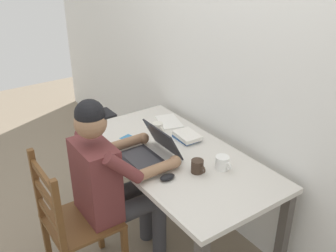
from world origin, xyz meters
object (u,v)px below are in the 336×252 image
(computer_mouse, at_px, (167,177))
(coffee_mug_white, at_px, (222,163))
(book_stack_main, at_px, (187,136))
(landscape_photo_print, at_px, (130,139))
(wooden_chair, at_px, (74,223))
(desk, at_px, (175,165))
(laptop, at_px, (150,152))
(coffee_mug_spare, at_px, (158,129))
(coffee_mug_dark, at_px, (198,166))
(seated_person, at_px, (112,178))

(computer_mouse, relative_size, coffee_mug_white, 0.79)
(computer_mouse, xyz_separation_m, book_stack_main, (-0.34, 0.41, 0.01))
(coffee_mug_white, height_order, landscape_photo_print, coffee_mug_white)
(wooden_chair, height_order, coffee_mug_white, wooden_chair)
(coffee_mug_white, bearing_deg, desk, -157.00)
(laptop, height_order, landscape_photo_print, laptop)
(wooden_chair, bearing_deg, coffee_mug_spare, 108.25)
(wooden_chair, bearing_deg, landscape_photo_print, 118.03)
(wooden_chair, xyz_separation_m, coffee_mug_white, (0.36, 0.88, 0.32))
(coffee_mug_dark, bearing_deg, laptop, -154.05)
(coffee_mug_white, bearing_deg, computer_mouse, -105.57)
(seated_person, bearing_deg, coffee_mug_white, 58.60)
(seated_person, xyz_separation_m, wooden_chair, (-0.00, -0.28, -0.23))
(wooden_chair, bearing_deg, desk, 86.65)
(seated_person, bearing_deg, computer_mouse, 42.35)
(desk, distance_m, coffee_mug_spare, 0.34)
(seated_person, height_order, landscape_photo_print, seated_person)
(wooden_chair, relative_size, laptop, 2.86)
(coffee_mug_white, bearing_deg, book_stack_main, 172.80)
(laptop, distance_m, landscape_photo_print, 0.32)
(laptop, xyz_separation_m, computer_mouse, (0.27, -0.05, -0.03))
(laptop, bearing_deg, book_stack_main, 101.24)
(wooden_chair, distance_m, coffee_mug_white, 1.00)
(book_stack_main, bearing_deg, coffee_mug_spare, -146.08)
(wooden_chair, distance_m, coffee_mug_dark, 0.85)
(coffee_mug_white, distance_m, coffee_mug_dark, 0.16)
(seated_person, height_order, wooden_chair, seated_person)
(seated_person, height_order, coffee_mug_white, seated_person)
(coffee_mug_spare, bearing_deg, coffee_mug_white, 6.52)
(seated_person, distance_m, book_stack_main, 0.66)
(wooden_chair, xyz_separation_m, coffee_mug_dark, (0.31, 0.72, 0.31))
(coffee_mug_white, xyz_separation_m, book_stack_main, (-0.44, 0.06, -0.02))
(seated_person, relative_size, coffee_mug_dark, 10.86)
(seated_person, xyz_separation_m, coffee_mug_spare, (-0.27, 0.52, 0.09))
(wooden_chair, height_order, book_stack_main, wooden_chair)
(coffee_mug_dark, xyz_separation_m, coffee_mug_spare, (-0.57, 0.08, 0.00))
(seated_person, height_order, laptop, seated_person)
(book_stack_main, bearing_deg, seated_person, -83.36)
(wooden_chair, xyz_separation_m, computer_mouse, (0.27, 0.52, 0.29))
(book_stack_main, bearing_deg, desk, -58.12)
(seated_person, relative_size, laptop, 3.77)
(seated_person, xyz_separation_m, coffee_mug_dark, (0.31, 0.44, 0.09))
(computer_mouse, height_order, book_stack_main, book_stack_main)
(coffee_mug_dark, height_order, landscape_photo_print, coffee_mug_dark)
(coffee_mug_dark, distance_m, book_stack_main, 0.44)
(desk, xyz_separation_m, seated_person, (-0.04, -0.46, 0.05))
(wooden_chair, height_order, laptop, laptop)
(computer_mouse, relative_size, coffee_mug_spare, 0.86)
(coffee_mug_dark, xyz_separation_m, book_stack_main, (-0.38, 0.21, -0.02))
(wooden_chair, height_order, computer_mouse, wooden_chair)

